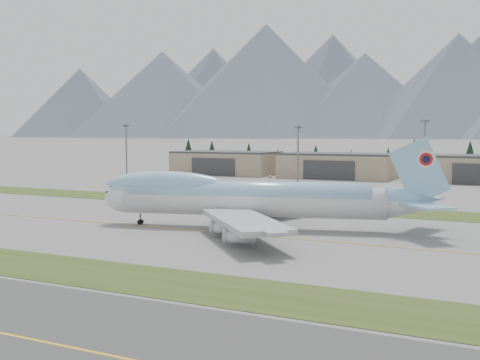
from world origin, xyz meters
The scene contains 11 objects.
ground centered at (0.00, 0.00, 0.00)m, with size 7000.00×7000.00×0.00m, color slate.
grass_strip_near centered at (0.00, -38.00, 0.00)m, with size 400.00×14.00×0.08m, color #364719.
grass_strip_far centered at (0.00, 45.00, 0.00)m, with size 400.00×18.00×0.08m, color #364719.
taxiway_line_main centered at (0.00, 0.00, 0.00)m, with size 400.00×0.40×0.02m, color gold.
boeing_747_freighter centered at (10.04, 7.41, 6.23)m, with size 71.86×60.08×18.89m.
hangar_left centered at (-70.00, 149.90, 5.39)m, with size 48.00×26.60×10.80m.
hangar_center centered at (-15.00, 149.90, 5.39)m, with size 48.00×26.60×10.80m.
floodlight_masts centered at (-1.84, 110.07, 15.93)m, with size 184.99×4.91×24.01m.
service_vehicle_a centered at (-41.41, 136.70, 0.00)m, with size 1.43×3.54×1.21m, color #BABABC.
service_vehicle_b centered at (22.29, 122.96, 0.00)m, with size 1.43×4.08×1.34m, color gold.
conifer_belt centered at (-11.68, 211.44, 7.25)m, with size 268.11×15.65×16.90m.
Camera 1 is at (63.12, -102.88, 19.55)m, focal length 45.00 mm.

